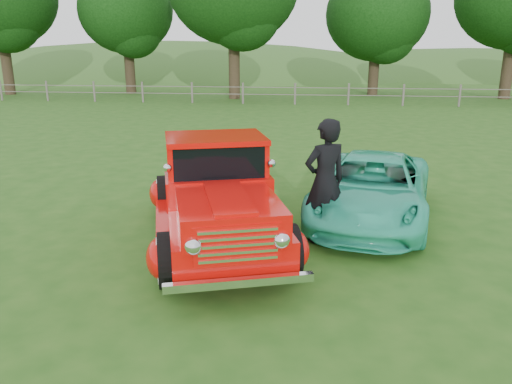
# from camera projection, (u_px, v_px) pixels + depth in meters

# --- Properties ---
(ground) EXTENTS (140.00, 140.00, 0.00)m
(ground) POSITION_uv_depth(u_px,v_px,m) (219.00, 261.00, 7.53)
(ground) COLOR #214D14
(ground) RESTS_ON ground
(distant_hills) EXTENTS (116.00, 60.00, 18.00)m
(distant_hills) POSITION_uv_depth(u_px,v_px,m) (278.00, 108.00, 65.96)
(distant_hills) COLOR #2C5B21
(distant_hills) RESTS_ON ground
(fence_line) EXTENTS (48.00, 0.12, 1.20)m
(fence_line) POSITION_uv_depth(u_px,v_px,m) (295.00, 94.00, 28.33)
(fence_line) COLOR #665D56
(fence_line) RESTS_ON ground
(tree_mid_west) EXTENTS (6.40, 6.40, 8.46)m
(tree_mid_west) POSITION_uv_depth(u_px,v_px,m) (126.00, 11.00, 34.14)
(tree_mid_west) COLOR #302318
(tree_mid_west) RESTS_ON ground
(tree_near_east) EXTENTS (6.80, 6.80, 8.33)m
(tree_near_east) POSITION_uv_depth(u_px,v_px,m) (377.00, 15.00, 33.11)
(tree_near_east) COLOR #302318
(tree_near_east) RESTS_ON ground
(red_pickup) EXTENTS (3.30, 5.28, 1.78)m
(red_pickup) POSITION_uv_depth(u_px,v_px,m) (216.00, 195.00, 8.08)
(red_pickup) COLOR black
(red_pickup) RESTS_ON ground
(teal_sedan) EXTENTS (2.75, 4.59, 1.19)m
(teal_sedan) POSITION_uv_depth(u_px,v_px,m) (372.00, 188.00, 9.20)
(teal_sedan) COLOR #30C29C
(teal_sedan) RESTS_ON ground
(man) EXTENTS (0.89, 0.80, 2.04)m
(man) POSITION_uv_depth(u_px,v_px,m) (325.00, 181.00, 8.04)
(man) COLOR black
(man) RESTS_ON ground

